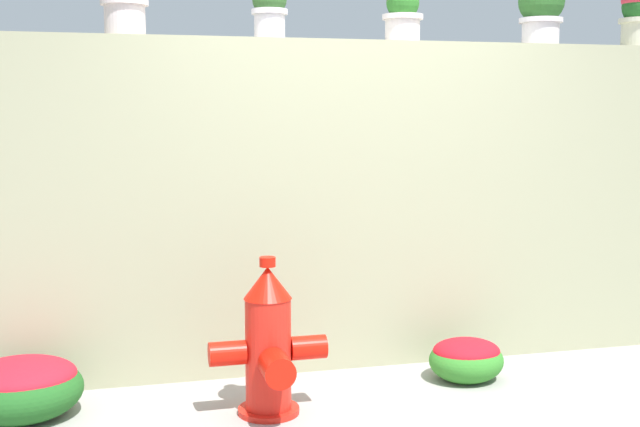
# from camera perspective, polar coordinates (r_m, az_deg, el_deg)

# --- Properties ---
(ground_plane) EXTENTS (24.00, 24.00, 0.00)m
(ground_plane) POSITION_cam_1_polar(r_m,az_deg,el_deg) (4.36, 5.04, -14.06)
(ground_plane) COLOR #9C9893
(stone_wall) EXTENTS (4.82, 0.29, 2.00)m
(stone_wall) POSITION_cam_1_polar(r_m,az_deg,el_deg) (5.04, 1.42, 0.58)
(stone_wall) COLOR #9E9D7B
(stone_wall) RESTS_ON ground
(potted_plant_2) EXTENTS (0.22, 0.22, 0.34)m
(potted_plant_2) POSITION_cam_1_polar(r_m,az_deg,el_deg) (4.97, -3.55, 14.29)
(potted_plant_2) COLOR silver
(potted_plant_2) RESTS_ON stone_wall
(potted_plant_3) EXTENTS (0.25, 0.25, 0.34)m
(potted_plant_3) POSITION_cam_1_polar(r_m,az_deg,el_deg) (5.18, 5.79, 13.86)
(potted_plant_3) COLOR silver
(potted_plant_3) RESTS_ON stone_wall
(potted_plant_4) EXTENTS (0.31, 0.31, 0.42)m
(potted_plant_4) POSITION_cam_1_polar(r_m,az_deg,el_deg) (5.56, 15.19, 13.86)
(potted_plant_4) COLOR silver
(potted_plant_4) RESTS_ON stone_wall
(potted_plant_5) EXTENTS (0.27, 0.27, 0.39)m
(potted_plant_5) POSITION_cam_1_polar(r_m,az_deg,el_deg) (5.98, 21.43, 12.83)
(potted_plant_5) COLOR beige
(potted_plant_5) RESTS_ON stone_wall
(fire_hydrant) EXTENTS (0.62, 0.49, 0.83)m
(fire_hydrant) POSITION_cam_1_polar(r_m,az_deg,el_deg) (4.29, -3.59, -9.22)
(fire_hydrant) COLOR red
(fire_hydrant) RESTS_ON ground
(flower_bush_left) EXTENTS (0.44, 0.40, 0.26)m
(flower_bush_left) POSITION_cam_1_polar(r_m,az_deg,el_deg) (4.96, 10.17, -9.88)
(flower_bush_left) COLOR #34832A
(flower_bush_left) RESTS_ON ground
(flower_bush_right) EXTENTS (0.62, 0.56, 0.33)m
(flower_bush_right) POSITION_cam_1_polar(r_m,az_deg,el_deg) (4.57, -20.12, -11.23)
(flower_bush_right) COLOR #215D20
(flower_bush_right) RESTS_ON ground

